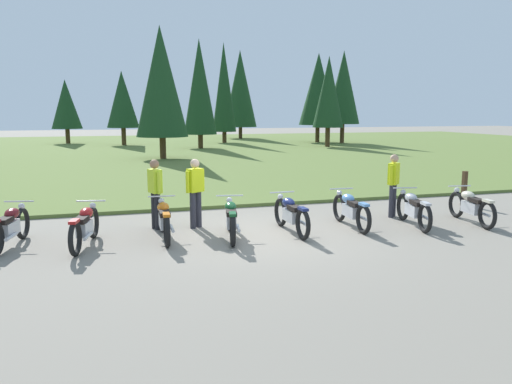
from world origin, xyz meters
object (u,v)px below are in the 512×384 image
Objects in this scene: motorcycle_cream at (471,206)px; rider_near_row_end at (155,190)px; motorcycle_british_green at (231,219)px; rider_with_back_turned at (195,189)px; motorcycle_red at (85,226)px; motorcycle_silver at (413,209)px; motorcycle_orange at (164,219)px; trail_marker_post at (464,188)px; motorcycle_navy at (291,214)px; motorcycle_sky_blue at (351,209)px; motorcycle_maroon at (10,227)px; rider_checking_bike at (393,182)px.

motorcycle_cream is 1.25× the size of rider_near_row_end.
motorcycle_british_green is 1.25× the size of rider_with_back_turned.
motorcycle_silver is (7.63, -0.32, 0.00)m from motorcycle_red.
motorcycle_orange is 1.14m from rider_near_row_end.
trail_marker_post reaches higher than motorcycle_red.
motorcycle_navy is at bearing -28.82° from rider_with_back_turned.
motorcycle_orange and motorcycle_cream have the same top height.
motorcycle_cream is 1.25× the size of rider_with_back_turned.
motorcycle_navy is at bearing -1.07° from motorcycle_red.
motorcycle_navy is 3.26m from rider_near_row_end.
motorcycle_silver is at bearing -147.31° from trail_marker_post.
motorcycle_silver is (5.98, -0.48, 0.00)m from motorcycle_orange.
motorcycle_navy is 1.26× the size of rider_near_row_end.
motorcycle_sky_blue is 3.14m from motorcycle_cream.
motorcycle_british_green is (4.56, -0.57, 0.00)m from motorcycle_maroon.
motorcycle_navy is 2.37m from rider_with_back_turned.
rider_checking_bike is (1.63, 0.78, 0.51)m from motorcycle_sky_blue.
motorcycle_sky_blue is 4.72m from rider_near_row_end.
motorcycle_sky_blue is 1.26× the size of rider_with_back_turned.
motorcycle_british_green is at bearing -176.15° from motorcycle_sky_blue.
rider_checking_bike is at bearing -3.53° from rider_near_row_end.
rider_near_row_end is at bearing 165.71° from motorcycle_sky_blue.
rider_checking_bike is (4.67, 0.98, 0.51)m from motorcycle_british_green.
motorcycle_navy is at bearing 175.57° from motorcycle_cream.
rider_checking_bike is 5.25m from rider_with_back_turned.
rider_near_row_end is 1.63× the size of trail_marker_post.
motorcycle_maroon is 2.02× the size of trail_marker_post.
motorcycle_maroon is at bearing 177.21° from motorcycle_sky_blue.
rider_with_back_turned is 8.24m from trail_marker_post.
trail_marker_post reaches higher than motorcycle_orange.
motorcycle_navy is 4.70m from motorcycle_cream.
motorcycle_orange is at bearing 178.13° from motorcycle_sky_blue.
motorcycle_silver is 1.24× the size of rider_checking_bike.
motorcycle_british_green is 1.00× the size of motorcycle_cream.
motorcycle_sky_blue and motorcycle_silver have the same top height.
rider_near_row_end reaches higher than motorcycle_orange.
rider_with_back_turned is at bearing 167.57° from motorcycle_cream.
motorcycle_navy is at bearing -4.78° from motorcycle_orange.
motorcycle_silver is 3.66m from trail_marker_post.
motorcycle_british_green is 1.46m from motorcycle_navy.
motorcycle_maroon is at bearing 165.58° from motorcycle_red.
rider_near_row_end reaches higher than motorcycle_maroon.
motorcycle_silver is at bearing -13.81° from rider_near_row_end.
trail_marker_post is (8.21, 0.62, -0.43)m from rider_with_back_turned.
rider_near_row_end is (-7.65, 1.62, 0.51)m from motorcycle_cream.
motorcycle_maroon is 10.73m from motorcycle_cream.
trail_marker_post reaches higher than motorcycle_british_green.
motorcycle_orange and motorcycle_navy have the same top height.
motorcycle_maroon is at bearing 175.57° from motorcycle_cream.
motorcycle_british_green is at bearing 177.63° from motorcycle_cream.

